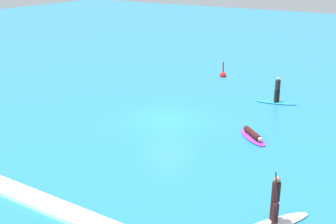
{
  "coord_description": "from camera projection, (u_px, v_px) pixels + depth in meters",
  "views": [
    {
      "loc": [
        12.88,
        -19.83,
        8.71
      ],
      "look_at": [
        0.0,
        0.0,
        0.5
      ],
      "focal_mm": 46.79,
      "sensor_mm": 36.0,
      "label": 1
    }
  ],
  "objects": [
    {
      "name": "surfer_on_purple_board",
      "position": [
        253.0,
        136.0,
        22.6
      ],
      "size": [
        2.32,
        2.18,
        0.41
      ],
      "rotation": [
        0.0,
        0.0,
        5.56
      ],
      "color": "purple",
      "rests_on": "ground_plane"
    },
    {
      "name": "marker_buoy",
      "position": [
        223.0,
        75.0,
        34.55
      ],
      "size": [
        0.49,
        0.49,
        1.33
      ],
      "color": "red",
      "rests_on": "ground_plane"
    },
    {
      "name": "surfer_on_white_board",
      "position": [
        274.0,
        214.0,
        15.06
      ],
      "size": [
        2.14,
        3.0,
        2.12
      ],
      "rotation": [
        0.0,
        0.0,
        4.17
      ],
      "color": "white",
      "rests_on": "ground_plane"
    },
    {
      "name": "ground_plane",
      "position": [
        168.0,
        120.0,
        25.2
      ],
      "size": [
        120.0,
        120.0,
        0.0
      ],
      "primitive_type": "plane",
      "color": "teal",
      "rests_on": "ground"
    },
    {
      "name": "wave_crest",
      "position": [
        24.0,
        195.0,
        17.0
      ],
      "size": [
        21.71,
        0.9,
        0.18
      ],
      "primitive_type": "cube",
      "color": "white",
      "rests_on": "ground_plane"
    },
    {
      "name": "surfer_on_blue_board",
      "position": [
        277.0,
        96.0,
        28.06
      ],
      "size": [
        2.59,
        1.24,
        1.73
      ],
      "rotation": [
        0.0,
        0.0,
        0.26
      ],
      "color": "#1E8CD1",
      "rests_on": "ground_plane"
    }
  ]
}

